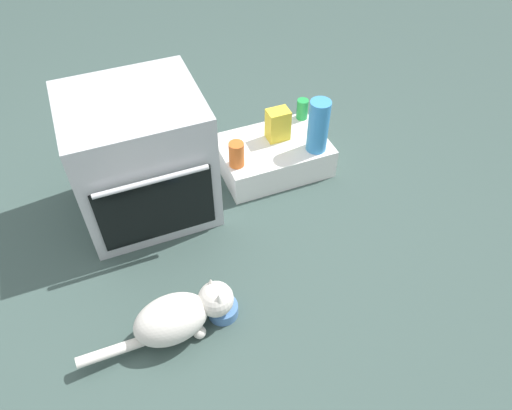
# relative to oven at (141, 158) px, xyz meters

# --- Properties ---
(ground) EXTENTS (8.00, 8.00, 0.00)m
(ground) POSITION_rel_oven_xyz_m (-0.03, -0.44, -0.33)
(ground) COLOR #384C47
(oven) EXTENTS (0.63, 0.61, 0.66)m
(oven) POSITION_rel_oven_xyz_m (0.00, 0.00, 0.00)
(oven) COLOR #B7BABF
(oven) RESTS_ON ground
(pantry_cabinet) EXTENTS (0.60, 0.41, 0.18)m
(pantry_cabinet) POSITION_rel_oven_xyz_m (0.72, 0.03, -0.24)
(pantry_cabinet) COLOR white
(pantry_cabinet) RESTS_ON ground
(food_bowl) EXTENTS (0.13, 0.13, 0.09)m
(food_bowl) POSITION_rel_oven_xyz_m (0.14, -0.77, -0.29)
(food_bowl) COLOR #4C7AB7
(food_bowl) RESTS_ON ground
(cat) EXTENTS (0.67, 0.23, 0.22)m
(cat) POSITION_rel_oven_xyz_m (-0.05, -0.78, -0.21)
(cat) COLOR silver
(cat) RESTS_ON ground
(soda_can) EXTENTS (0.07, 0.07, 0.12)m
(soda_can) POSITION_rel_oven_xyz_m (0.97, 0.19, -0.09)
(soda_can) COLOR green
(soda_can) RESTS_ON pantry_cabinet
(snack_bag) EXTENTS (0.12, 0.09, 0.18)m
(snack_bag) POSITION_rel_oven_xyz_m (0.76, 0.07, -0.06)
(snack_bag) COLOR yellow
(snack_bag) RESTS_ON pantry_cabinet
(sauce_jar) EXTENTS (0.08, 0.08, 0.14)m
(sauce_jar) POSITION_rel_oven_xyz_m (0.47, -0.06, -0.08)
(sauce_jar) COLOR #D16023
(sauce_jar) RESTS_ON pantry_cabinet
(water_bottle) EXTENTS (0.11, 0.11, 0.30)m
(water_bottle) POSITION_rel_oven_xyz_m (0.92, -0.09, -0.00)
(water_bottle) COLOR #388CD1
(water_bottle) RESTS_ON pantry_cabinet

